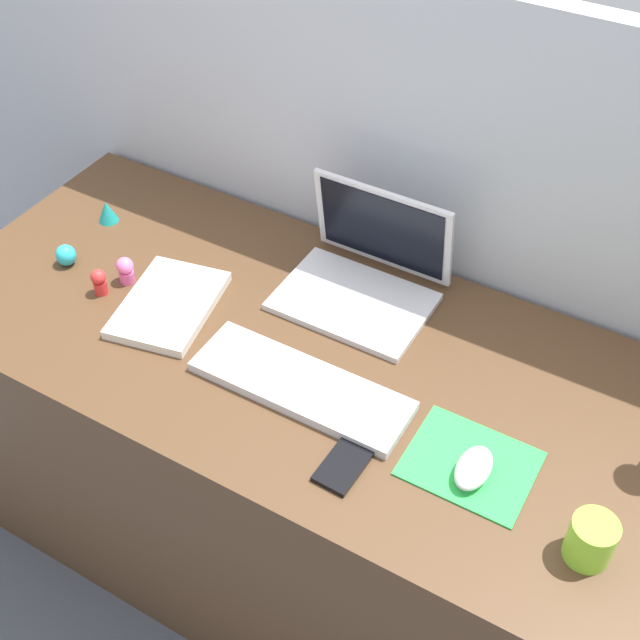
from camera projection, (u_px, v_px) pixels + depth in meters
name	position (u px, v px, depth m)	size (l,w,h in m)	color
ground_plane	(323.00, 559.00, 2.09)	(6.00, 6.00, 0.00)	#474C56
back_wall	(408.00, 274.00, 1.86)	(2.83, 0.05, 1.32)	#B2B7C1
desk	(323.00, 472.00, 1.83)	(1.63, 0.67, 0.74)	#4C331E
laptop	(366.00, 269.00, 1.67)	(0.30, 0.25, 0.21)	silver
keyboard	(301.00, 386.00, 1.51)	(0.41, 0.13, 0.02)	silver
mousepad	(470.00, 464.00, 1.39)	(0.21, 0.17, 0.00)	green
mouse	(474.00, 468.00, 1.36)	(0.06, 0.10, 0.03)	silver
cell_phone	(347.00, 461.00, 1.39)	(0.06, 0.13, 0.01)	black
notebook_pad	(169.00, 305.00, 1.66)	(0.17, 0.24, 0.02)	silver
coffee_mug	(591.00, 540.00, 1.25)	(0.07, 0.07, 0.08)	#8CDB33
toy_figurine_teal	(107.00, 211.00, 1.86)	(0.05, 0.05, 0.05)	teal
toy_figurine_red	(99.00, 281.00, 1.68)	(0.03, 0.03, 0.06)	red
toy_figurine_cyan	(66.00, 255.00, 1.75)	(0.04, 0.04, 0.05)	#28B7CC
toy_figurine_pink	(126.00, 270.00, 1.71)	(0.04, 0.04, 0.06)	pink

